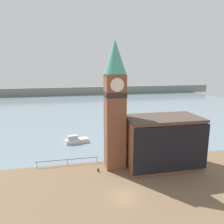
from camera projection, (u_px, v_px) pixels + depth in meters
ground_plane at (124, 196)px, 31.45m from camera, size 160.00×160.00×0.00m
water at (84, 106)px, 100.50m from camera, size 160.00×120.00×0.00m
far_shoreline at (78, 91)px, 138.25m from camera, size 180.00×3.00×5.00m
pier_railing at (68, 160)px, 41.05m from camera, size 11.70×0.08×1.09m
clock_tower at (115, 102)px, 38.16m from camera, size 3.93×3.93×22.66m
pier_building at (163, 142)px, 40.08m from camera, size 13.49×7.82×9.32m
boat_near at (76, 140)px, 52.83m from camera, size 5.65×2.77×1.93m
mooring_bollard_near at (98, 170)px, 38.54m from camera, size 0.31×0.31×0.61m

